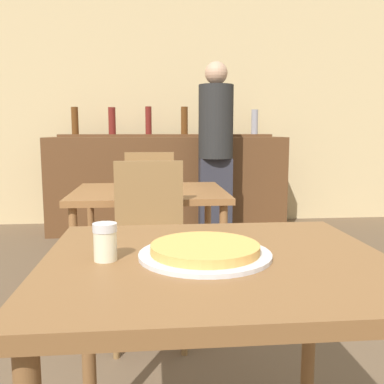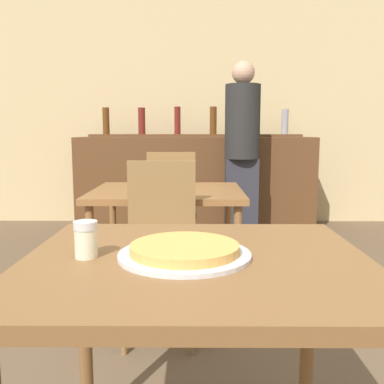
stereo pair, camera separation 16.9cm
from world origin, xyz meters
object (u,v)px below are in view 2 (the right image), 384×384
(chair_far_side_front, at_px, (161,237))
(pizza_tray, at_px, (185,252))
(person_standing, at_px, (242,146))
(cheese_shaker, at_px, (86,239))
(chair_far_side_back, at_px, (172,202))

(chair_far_side_front, relative_size, pizza_tray, 2.64)
(chair_far_side_front, relative_size, person_standing, 0.54)
(chair_far_side_front, distance_m, cheese_shaker, 1.20)
(cheese_shaker, bearing_deg, chair_far_side_back, 87.36)
(chair_far_side_front, height_order, chair_far_side_back, same)
(chair_far_side_back, bearing_deg, person_standing, -130.79)
(chair_far_side_back, bearing_deg, chair_far_side_front, 90.00)
(pizza_tray, distance_m, cheese_shaker, 0.27)
(chair_far_side_front, bearing_deg, chair_far_side_back, 90.00)
(pizza_tray, bearing_deg, cheese_shaker, -179.63)
(chair_far_side_front, xyz_separation_m, chair_far_side_back, (-0.00, 1.17, 0.00))
(cheese_shaker, relative_size, person_standing, 0.06)
(pizza_tray, bearing_deg, person_standing, 80.96)
(cheese_shaker, height_order, person_standing, person_standing)
(chair_far_side_front, height_order, cheese_shaker, chair_far_side_front)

